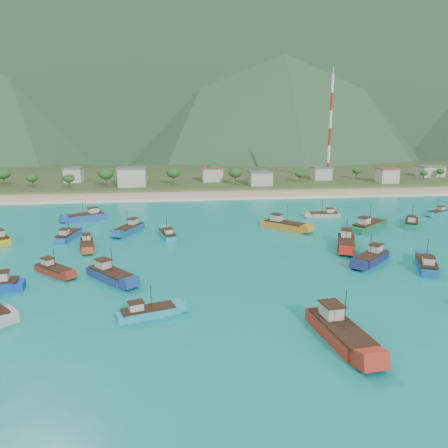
{
  "coord_description": "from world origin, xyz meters",
  "views": [
    {
      "loc": [
        -18.11,
        -88.62,
        28.48
      ],
      "look_at": [
        -5.67,
        18.0,
        3.0
      ],
      "focal_mm": 35.0,
      "sensor_mm": 36.0,
      "label": 1
    }
  ],
  "objects": [
    {
      "name": "boat_6",
      "position": [
        -43.83,
        40.7,
        0.83
      ],
      "size": [
        11.7,
        7.99,
        6.72
      ],
      "rotation": [
        0.0,
        0.0,
        2.02
      ],
      "color": "#244DA3",
      "rests_on": "ground"
    },
    {
      "name": "boat_0",
      "position": [
        -30.14,
        -11.05,
        0.82
      ],
      "size": [
        9.76,
        10.86,
        6.68
      ],
      "rotation": [
        0.0,
        0.0,
        3.83
      ],
      "color": "navy",
      "rests_on": "ground"
    },
    {
      "name": "boat_23",
      "position": [
        30.95,
        -12.14,
        0.74
      ],
      "size": [
        7.1,
        10.87,
        6.21
      ],
      "rotation": [
        0.0,
        0.0,
        5.87
      ],
      "color": "#165293",
      "rests_on": "ground"
    },
    {
      "name": "beach",
      "position": [
        0.0,
        79.0,
        0.0
      ],
      "size": [
        400.0,
        18.0,
        1.2
      ],
      "primitive_type": "cube",
      "color": "beige",
      "rests_on": "ground"
    },
    {
      "name": "radio_tower",
      "position": [
        53.61,
        108.0,
        25.09
      ],
      "size": [
        1.2,
        1.2,
        46.99
      ],
      "color": "red",
      "rests_on": "ground"
    },
    {
      "name": "boat_9",
      "position": [
        26.97,
        36.04,
        0.6
      ],
      "size": [
        9.44,
        3.41,
        5.48
      ],
      "rotation": [
        0.0,
        0.0,
        1.5
      ],
      "color": "#A6A295",
      "rests_on": "ground"
    },
    {
      "name": "boat_16",
      "position": [
        33.28,
        19.39,
        0.96
      ],
      "size": [
        12.16,
        10.74,
        7.43
      ],
      "rotation": [
        0.0,
        0.0,
        5.38
      ],
      "color": "#1B6C42",
      "rests_on": "ground"
    },
    {
      "name": "boat_19",
      "position": [
        3.33,
        -37.66,
        1.04
      ],
      "size": [
        5.58,
        13.69,
        7.86
      ],
      "rotation": [
        0.0,
        0.0,
        3.27
      ],
      "color": "red",
      "rests_on": "ground"
    },
    {
      "name": "mountains",
      "position": [
        -18.31,
        403.81,
        106.83
      ],
      "size": [
        1520.0,
        440.0,
        260.0
      ],
      "color": "slate",
      "rests_on": "ground"
    },
    {
      "name": "ground",
      "position": [
        0.0,
        0.0,
        0.0
      ],
      "size": [
        600.0,
        600.0,
        0.0
      ],
      "primitive_type": "plane",
      "color": "#0C8089",
      "rests_on": "ground"
    },
    {
      "name": "boat_3",
      "position": [
        -38.19,
        10.59,
        0.63
      ],
      "size": [
        4.61,
        9.86,
        5.61
      ],
      "rotation": [
        0.0,
        0.0,
        3.34
      ],
      "color": "#B0431E",
      "rests_on": "ground"
    },
    {
      "name": "boat_25",
      "position": [
        -41.37,
        -6.36,
        0.6
      ],
      "size": [
        8.53,
        8.44,
        5.47
      ],
      "rotation": [
        0.0,
        0.0,
        3.94
      ],
      "color": "maroon",
      "rests_on": "ground"
    },
    {
      "name": "boat_1",
      "position": [
        -29.89,
        24.28,
        0.77
      ],
      "size": [
        7.36,
        11.23,
        6.42
      ],
      "rotation": [
        0.0,
        0.0,
        2.72
      ],
      "color": "#195A9A",
      "rests_on": "ground"
    },
    {
      "name": "boat_24",
      "position": [
        -44.45,
        19.5,
        0.65
      ],
      "size": [
        4.55,
        10.04,
        5.72
      ],
      "rotation": [
        0.0,
        0.0,
        6.1
      ],
      "color": "#2654A4",
      "rests_on": "ground"
    },
    {
      "name": "land",
      "position": [
        0.0,
        140.0,
        0.0
      ],
      "size": [
        400.0,
        110.0,
        2.4
      ],
      "primitive_type": "cube",
      "color": "#385123",
      "rests_on": "ground"
    },
    {
      "name": "village",
      "position": [
        5.51,
        102.68,
        4.59
      ],
      "size": [
        215.66,
        28.62,
        7.35
      ],
      "color": "beige",
      "rests_on": "ground"
    },
    {
      "name": "boat_12",
      "position": [
        21.03,
        4.23,
        0.92
      ],
      "size": [
        7.83,
        12.64,
        7.19
      ],
      "rotation": [
        0.0,
        0.0,
        2.76
      ],
      "color": "red",
      "rests_on": "ground"
    },
    {
      "name": "boat_8",
      "position": [
        47.17,
        22.22,
        0.75
      ],
      "size": [
        8.07,
        10.77,
        6.28
      ],
      "rotation": [
        0.0,
        0.0,
        5.76
      ],
      "color": "#147A59",
      "rests_on": "ground"
    },
    {
      "name": "boat_7",
      "position": [
        11.12,
        22.97,
        0.93
      ],
      "size": [
        11.25,
        11.39,
        7.3
      ],
      "rotation": [
        0.0,
        0.0,
        3.92
      ],
      "color": "orange",
      "rests_on": "ground"
    },
    {
      "name": "boat_18",
      "position": [
        -19.94,
        17.78,
        0.6
      ],
      "size": [
        4.58,
        9.63,
        5.48
      ],
      "rotation": [
        0.0,
        0.0,
        0.21
      ],
      "color": "teal",
      "rests_on": "ground"
    },
    {
      "name": "vegetation",
      "position": [
        -9.75,
        102.61,
        5.36
      ],
      "size": [
        277.39,
        26.09,
        9.31
      ],
      "color": "#235623",
      "rests_on": "ground"
    },
    {
      "name": "surf_line",
      "position": [
        0.0,
        69.5,
        0.0
      ],
      "size": [
        400.0,
        2.5,
        0.08
      ],
      "primitive_type": "cube",
      "color": "white",
      "rests_on": "ground"
    },
    {
      "name": "boat_5",
      "position": [
        22.04,
        -6.89,
        0.81
      ],
      "size": [
        10.5,
        9.98,
        6.61
      ],
      "rotation": [
        0.0,
        0.0,
        2.31
      ],
      "color": "navy",
      "rests_on": "ground"
    },
    {
      "name": "boat_14",
      "position": [
        -22.51,
        -27.58,
        0.55
      ],
      "size": [
        9.17,
        5.13,
        5.2
      ],
      "rotation": [
        0.0,
        0.0,
        5.02
      ],
      "color": "#2798BC",
      "rests_on": "ground"
    },
    {
      "name": "boat_13",
      "position": [
        63.23,
        35.19,
        0.53
      ],
      "size": [
        8.74,
        6.37,
        5.07
      ],
      "rotation": [
        0.0,
        0.0,
        2.08
      ],
      "color": "teal",
      "rests_on": "ground"
    }
  ]
}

